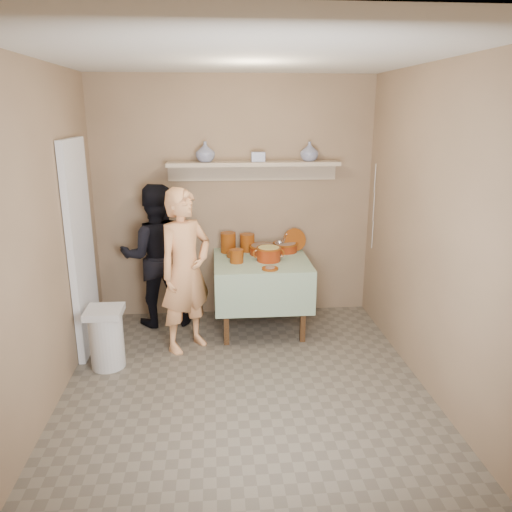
{
  "coord_description": "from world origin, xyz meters",
  "views": [
    {
      "loc": [
        -0.23,
        -3.62,
        2.24
      ],
      "look_at": [
        0.15,
        0.75,
        0.95
      ],
      "focal_mm": 35.0,
      "sensor_mm": 36.0,
      "label": 1
    }
  ],
  "objects": [
    {
      "name": "plate_stack_b",
      "position": [
        0.13,
        1.6,
        0.86
      ],
      "size": [
        0.16,
        0.16,
        0.19
      ],
      "primitive_type": "cylinder",
      "color": "#6B2D0B",
      "rests_on": "serving_table"
    },
    {
      "name": "empty_bowl",
      "position": [
        -0.01,
        1.4,
        0.79
      ],
      "size": [
        0.18,
        0.18,
        0.05
      ],
      "primitive_type": "cylinder",
      "color": "#6B2D0B",
      "rests_on": "serving_table"
    },
    {
      "name": "ceramic_box",
      "position": [
        0.25,
        1.61,
        1.77
      ],
      "size": [
        0.14,
        0.1,
        0.1
      ],
      "primitive_type": "cube",
      "rotation": [
        0.0,
        0.0,
        -0.0
      ],
      "color": "navy",
      "rests_on": "wall_shelf"
    },
    {
      "name": "ground",
      "position": [
        0.0,
        0.0,
        0.0
      ],
      "size": [
        3.5,
        3.5,
        0.0
      ],
      "primitive_type": "plane",
      "color": "#675E51",
      "rests_on": "ground"
    },
    {
      "name": "tile_panel",
      "position": [
        -1.46,
        0.95,
        1.0
      ],
      "size": [
        0.06,
        0.7,
        2.0
      ],
      "primitive_type": "cube",
      "color": "silver",
      "rests_on": "ground"
    },
    {
      "name": "room_shell",
      "position": [
        0.0,
        0.0,
        1.61
      ],
      "size": [
        3.04,
        3.54,
        2.62
      ],
      "color": "#907458",
      "rests_on": "ground"
    },
    {
      "name": "person_cook",
      "position": [
        -0.51,
        0.87,
        0.78
      ],
      "size": [
        0.68,
        0.66,
        1.57
      ],
      "primitive_type": "imported",
      "rotation": [
        0.0,
        0.0,
        0.71
      ],
      "color": "#E49B62",
      "rests_on": "ground"
    },
    {
      "name": "person_helper",
      "position": [
        -0.85,
        1.5,
        0.76
      ],
      "size": [
        0.8,
        0.66,
        1.52
      ],
      "primitive_type": "imported",
      "rotation": [
        0.0,
        0.0,
        -3.02
      ],
      "color": "black",
      "rests_on": "ground"
    },
    {
      "name": "cazuela_meat_b",
      "position": [
        0.53,
        1.53,
        0.82
      ],
      "size": [
        0.28,
        0.28,
        0.1
      ],
      "color": "maroon",
      "rests_on": "serving_table"
    },
    {
      "name": "serving_table",
      "position": [
        0.25,
        1.28,
        0.64
      ],
      "size": [
        0.97,
        0.97,
        0.76
      ],
      "color": "#4C2D16",
      "rests_on": "ground"
    },
    {
      "name": "bowl_stack",
      "position": [
        -0.01,
        1.18,
        0.83
      ],
      "size": [
        0.14,
        0.14,
        0.14
      ],
      "primitive_type": "cylinder",
      "color": "#6B2D0B",
      "rests_on": "serving_table"
    },
    {
      "name": "cazuela_meat_a",
      "position": [
        0.28,
        1.46,
        0.82
      ],
      "size": [
        0.3,
        0.3,
        0.1
      ],
      "color": "maroon",
      "rests_on": "serving_table"
    },
    {
      "name": "front_plate",
      "position": [
        0.3,
        0.92,
        0.77
      ],
      "size": [
        0.16,
        0.16,
        0.03
      ],
      "color": "#6B2D0B",
      "rests_on": "serving_table"
    },
    {
      "name": "electrical_cord",
      "position": [
        1.47,
        1.48,
        1.25
      ],
      "size": [
        0.01,
        0.05,
        0.9
      ],
      "color": "silver",
      "rests_on": "wall_shelf"
    },
    {
      "name": "wall_shelf",
      "position": [
        0.2,
        1.65,
        1.67
      ],
      "size": [
        1.8,
        0.25,
        0.21
      ],
      "color": "tan",
      "rests_on": "room_shell"
    },
    {
      "name": "vase_left",
      "position": [
        -0.3,
        1.62,
        1.82
      ],
      "size": [
        0.27,
        0.27,
        0.21
      ],
      "primitive_type": "imported",
      "rotation": [
        0.0,
        0.0,
        0.52
      ],
      "color": "navy",
      "rests_on": "wall_shelf"
    },
    {
      "name": "ladle",
      "position": [
        0.47,
        1.51,
        0.87
      ],
      "size": [
        0.08,
        0.26,
        0.19
      ],
      "color": "silver",
      "rests_on": "cazuela_meat_b"
    },
    {
      "name": "trash_bin",
      "position": [
        -1.21,
        0.55,
        0.28
      ],
      "size": [
        0.32,
        0.32,
        0.56
      ],
      "color": "silver",
      "rests_on": "ground"
    },
    {
      "name": "vase_right",
      "position": [
        0.79,
        1.63,
        1.82
      ],
      "size": [
        0.25,
        0.25,
        0.2
      ],
      "primitive_type": "imported",
      "rotation": [
        0.0,
        0.0,
        0.42
      ],
      "color": "navy",
      "rests_on": "wall_shelf"
    },
    {
      "name": "propped_lid",
      "position": [
        0.64,
        1.57,
        0.88
      ],
      "size": [
        0.27,
        0.15,
        0.24
      ],
      "primitive_type": "cylinder",
      "rotation": [
        1.22,
        0.0,
        0.18
      ],
      "color": "#6B2D0B",
      "rests_on": "serving_table"
    },
    {
      "name": "cazuela_rice",
      "position": [
        0.32,
        1.21,
        0.85
      ],
      "size": [
        0.33,
        0.25,
        0.14
      ],
      "color": "maroon",
      "rests_on": "serving_table"
    },
    {
      "name": "plate_stack_a",
      "position": [
        -0.08,
        1.56,
        0.87
      ],
      "size": [
        0.16,
        0.16,
        0.22
      ],
      "primitive_type": "cylinder",
      "color": "#6B2D0B",
      "rests_on": "serving_table"
    }
  ]
}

